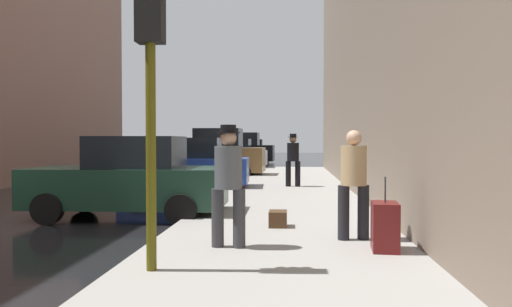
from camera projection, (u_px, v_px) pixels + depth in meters
sidewalk at (283, 227)px, 9.31m from camera, size 4.00×40.00×0.15m
parked_dark_green_sedan at (130, 179)px, 10.87m from camera, size 4.22×2.11×1.79m
parked_blue_sedan at (187, 166)px, 16.78m from camera, size 4.27×2.19×1.79m
parked_bronze_suv at (215, 155)px, 22.89m from camera, size 4.65×2.16×2.25m
parked_silver_sedan at (231, 155)px, 28.86m from camera, size 4.24×2.14×1.79m
parked_black_suv at (242, 150)px, 35.05m from camera, size 4.67×2.20×2.25m
parked_gray_coupe at (249, 151)px, 41.09m from camera, size 4.21×2.08×1.79m
fire_hydrant at (240, 177)px, 16.52m from camera, size 0.42×0.22×0.70m
traffic_light at (151, 51)px, 5.89m from camera, size 0.32×0.32×3.60m
pedestrian_in_tan_coat at (354, 179)px, 7.77m from camera, size 0.53×0.47×1.71m
pedestrian_with_beanie at (228, 179)px, 7.21m from camera, size 0.51×0.44×1.78m
pedestrian_with_fedora at (293, 157)px, 16.76m from camera, size 0.52×0.44×1.78m
rolling_suitcase at (385, 226)px, 7.01m from camera, size 0.41×0.59×1.04m
duffel_bag at (278, 219)px, 8.97m from camera, size 0.32×0.44×0.28m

